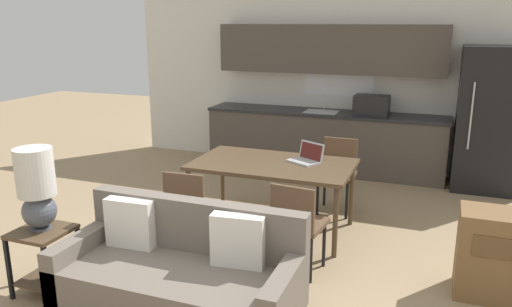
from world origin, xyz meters
name	(u,v)px	position (x,y,z in m)	size (l,w,h in m)	color
wall_back	(331,78)	(0.00, 4.63, 1.35)	(6.40, 0.07, 2.70)	silver
kitchen_counter	(326,115)	(0.01, 4.33, 0.84)	(3.53, 0.65, 2.15)	#4C443D
refrigerator	(489,119)	(2.22, 4.22, 0.95)	(0.82, 0.76, 1.89)	black
dining_table	(272,168)	(0.00, 1.91, 0.69)	(1.67, 0.97, 0.75)	brown
couch	(182,273)	(-0.12, 0.13, 0.34)	(1.83, 0.80, 0.85)	#3D2D1E
side_table	(44,251)	(-1.34, 0.01, 0.37)	(0.42, 0.42, 0.56)	brown
table_lamp	(37,187)	(-1.35, 0.03, 0.92)	(0.30, 0.30, 0.68)	#4C515B
dining_chair_near_left	(190,206)	(-0.54, 1.05, 0.50)	(0.44, 0.44, 0.86)	brown
dining_chair_far_right	(337,170)	(0.53, 2.71, 0.50)	(0.42, 0.42, 0.86)	brown
dining_chair_near_right	(298,222)	(0.52, 1.05, 0.50)	(0.46, 0.46, 0.86)	brown
laptop	(307,157)	(0.32, 2.08, 0.80)	(0.40, 0.37, 0.20)	#B7BABC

